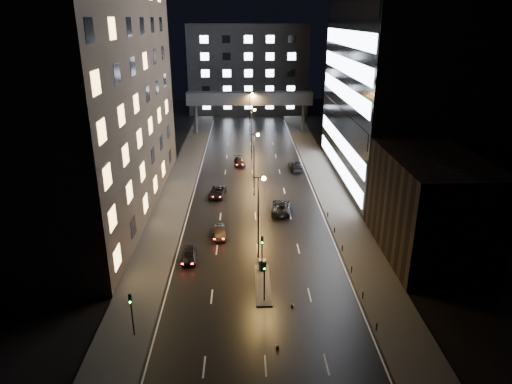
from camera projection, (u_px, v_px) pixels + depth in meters
ground at (252, 172)px, 83.84m from camera, size 160.00×160.00×0.00m
sidewalk_left at (181, 181)px, 78.81m from camera, size 5.00×110.00×0.15m
sidewalk_right at (325, 180)px, 79.48m from camera, size 5.00×110.00×0.15m
building_left at (87, 70)px, 61.14m from camera, size 15.00×48.00×40.00m
building_right_low at (429, 205)px, 53.29m from camera, size 10.00×18.00×12.00m
building_right_glass at (409, 45)px, 72.71m from camera, size 20.00×36.00×45.00m
building_far at (248, 69)px, 133.49m from camera, size 34.00×14.00×25.00m
skybridge at (250, 99)px, 108.85m from camera, size 30.00×3.00×10.00m
median_island at (263, 284)px, 48.36m from camera, size 1.60×8.00×0.15m
traffic_signal_near at (262, 248)px, 49.60m from camera, size 0.28×0.34×4.40m
traffic_signal_far at (264, 275)px, 44.47m from camera, size 0.28×0.34×4.40m
traffic_signal_corner at (131, 309)px, 39.54m from camera, size 0.28×0.34×4.40m
bollard_row at (347, 259)px, 52.69m from camera, size 0.12×25.12×0.90m
streetlight_near at (260, 207)px, 51.65m from camera, size 1.45×0.50×10.15m
streetlight_mid_a at (255, 156)px, 70.31m from camera, size 1.45×0.50×10.15m
streetlight_mid_b at (252, 127)px, 88.98m from camera, size 1.45×0.50×10.15m
streetlight_far at (251, 108)px, 107.64m from camera, size 1.45×0.50×10.15m
car_away_a at (189, 255)px, 53.06m from camera, size 1.87×4.27×1.43m
car_away_b at (220, 232)px, 58.83m from camera, size 1.95×4.22×1.34m
car_away_c at (217, 192)px, 72.12m from camera, size 2.98×5.30×1.40m
car_away_d at (240, 162)px, 87.52m from camera, size 2.41×4.79×1.33m
car_toward_a at (281, 207)px, 66.25m from camera, size 3.31×6.01×1.60m
car_toward_b at (296, 166)px, 84.69m from camera, size 2.46×5.65×1.62m
utility_cabinet at (262, 264)px, 51.01m from camera, size 0.90×0.69×1.16m
cone_a at (292, 305)px, 44.61m from camera, size 0.40×0.40×0.47m
cone_b at (277, 346)px, 38.98m from camera, size 0.36×0.36×0.51m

